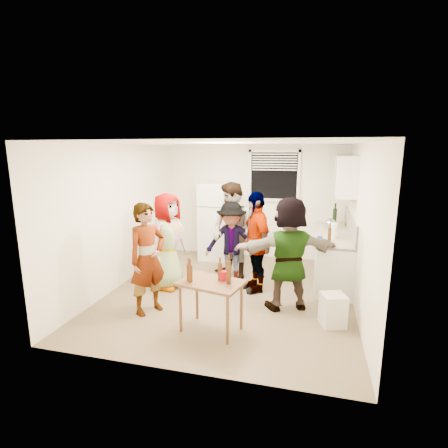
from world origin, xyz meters
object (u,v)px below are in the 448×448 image
(guest_orange, at_px, (286,307))
(beer_bottle_table, at_px, (229,279))
(guest_stripe, at_px, (150,311))
(refrigerator, at_px, (217,221))
(blue_cup, at_px, (319,243))
(guest_black, at_px, (255,289))
(wine_bottle, at_px, (334,224))
(beer_bottle_counter, at_px, (329,241))
(guest_grey, at_px, (169,287))
(serving_table, at_px, (211,330))
(red_cup, at_px, (223,280))
(kettle, at_px, (330,228))
(guest_back_left, at_px, (232,278))
(trash_bin, at_px, (333,308))
(guest_back_right, at_px, (231,280))

(guest_orange, bearing_deg, beer_bottle_table, 26.38)
(beer_bottle_table, distance_m, guest_stripe, 1.46)
(guest_orange, bearing_deg, refrigerator, -73.82)
(blue_cup, distance_m, guest_black, 1.39)
(wine_bottle, xyz_separation_m, beer_bottle_counter, (-0.15, -1.44, 0.00))
(beer_bottle_table, bearing_deg, guest_grey, 140.18)
(beer_bottle_table, bearing_deg, serving_table, -144.04)
(refrigerator, height_order, guest_grey, refrigerator)
(blue_cup, xyz_separation_m, red_cup, (-1.25, -1.53, -0.20))
(refrigerator, relative_size, beer_bottle_counter, 7.68)
(kettle, bearing_deg, serving_table, -118.56)
(blue_cup, xyz_separation_m, guest_stripe, (-2.45, -1.29, -0.90))
(wine_bottle, relative_size, red_cup, 2.51)
(red_cup, relative_size, guest_black, 0.08)
(beer_bottle_counter, distance_m, guest_grey, 2.90)
(guest_back_left, bearing_deg, guest_orange, -8.58)
(trash_bin, bearing_deg, guest_black, 141.95)
(beer_bottle_table, distance_m, guest_back_right, 1.91)
(blue_cup, height_order, guest_black, blue_cup)
(red_cup, distance_m, guest_grey, 1.91)
(refrigerator, bearing_deg, trash_bin, -47.51)
(refrigerator, relative_size, beer_bottle_table, 6.89)
(beer_bottle_table, height_order, guest_black, beer_bottle_table)
(beer_bottle_counter, height_order, blue_cup, beer_bottle_counter)
(trash_bin, bearing_deg, blue_cup, 101.10)
(beer_bottle_counter, height_order, red_cup, beer_bottle_counter)
(kettle, height_order, guest_orange, kettle)
(trash_bin, distance_m, serving_table, 1.71)
(wine_bottle, bearing_deg, blue_cup, -100.80)
(blue_cup, xyz_separation_m, guest_back_left, (-1.56, 0.38, -0.90))
(guest_grey, xyz_separation_m, guest_stripe, (0.10, -0.97, 0.00))
(guest_back_right, bearing_deg, wine_bottle, 30.01)
(wine_bottle, bearing_deg, refrigerator, -178.65)
(kettle, relative_size, guest_back_left, 0.14)
(beer_bottle_counter, relative_size, red_cup, 1.71)
(beer_bottle_table, bearing_deg, guest_stripe, 172.37)
(beer_bottle_counter, bearing_deg, guest_orange, -126.77)
(trash_bin, height_order, guest_grey, trash_bin)
(trash_bin, bearing_deg, guest_orange, 148.17)
(refrigerator, bearing_deg, guest_back_right, -63.90)
(guest_grey, bearing_deg, guest_black, -63.65)
(guest_grey, height_order, guest_back_right, guest_back_right)
(wine_bottle, relative_size, guest_back_right, 0.22)
(guest_back_right, distance_m, guest_orange, 1.43)
(kettle, bearing_deg, red_cup, -117.01)
(red_cup, xyz_separation_m, guest_grey, (-1.31, 1.20, -0.70))
(refrigerator, bearing_deg, red_cup, -73.02)
(kettle, xyz_separation_m, guest_black, (-1.26, -1.29, -0.90))
(wine_bottle, relative_size, guest_grey, 0.19)
(beer_bottle_counter, relative_size, beer_bottle_table, 0.90)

